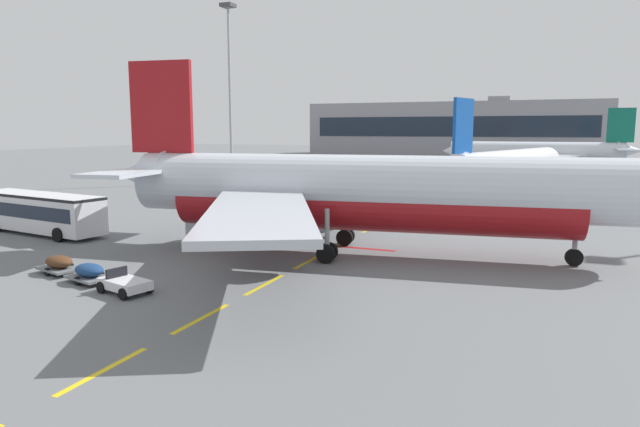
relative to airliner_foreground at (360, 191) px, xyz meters
The scene contains 10 objects.
apron_paint_markings 16.32m from the airliner_foreground, 97.62° to the left, with size 8.00×95.49×0.01m.
airliner_foreground is the anchor object (origin of this frame).
airliner_far_center 34.85m from the airliner_foreground, 79.98° to the left, with size 29.07×29.96×10.69m.
airliner_far_right 69.99m from the airliner_foreground, 83.25° to the left, with size 31.64×31.55×11.12m.
apron_shuttle_bus 24.57m from the airliner_foreground, behind, with size 12.28×4.38×3.00m.
catering_truck 34.15m from the airliner_foreground, 140.63° to the left, with size 3.24×7.22×3.14m.
baggage_train 16.06m from the airliner_foreground, 132.11° to the right, with size 8.68×3.70×1.14m.
uld_cargo_container 11.83m from the airliner_foreground, behind, with size 1.78×1.74×1.60m.
apron_light_mast_near 51.93m from the airliner_foreground, 130.26° to the left, with size 1.80×1.80×25.22m.
terminal_satellite 139.51m from the airliner_foreground, 97.05° to the left, with size 83.78×21.60×16.97m.
Camera 1 is at (31.17, -12.70, 7.76)m, focal length 31.79 mm.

